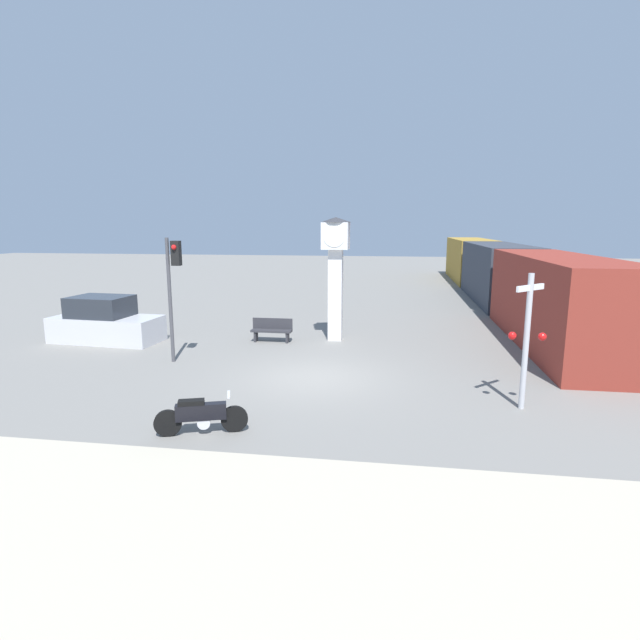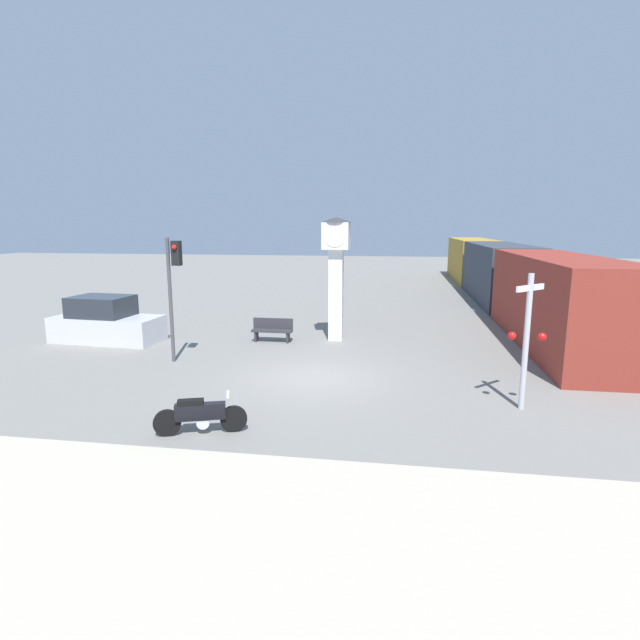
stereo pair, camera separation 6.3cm
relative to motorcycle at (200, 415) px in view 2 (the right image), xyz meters
The scene contains 9 objects.
ground_plane 4.82m from the motorcycle, 67.80° to the left, with size 120.00×120.00×0.00m, color slate.
sidewalk_strip 4.41m from the motorcycle, 65.60° to the right, with size 36.00×6.00×0.10m.
motorcycle is the anchor object (origin of this frame).
clock_tower 10.15m from the motorcycle, 79.36° to the left, with size 1.23×1.23×4.84m.
freight_train 23.96m from the motorcycle, 64.71° to the left, with size 2.80×34.46×3.40m.
traffic_light 6.76m from the motorcycle, 119.05° to the left, with size 0.50×0.35×4.14m.
railroad_crossing_signal 7.97m from the motorcycle, 20.09° to the left, with size 0.90×0.82×3.41m.
bench 8.90m from the motorcycle, 94.04° to the left, with size 1.60×0.44×0.92m.
parked_car 10.68m from the motorcycle, 131.98° to the left, with size 4.32×2.09×1.80m.
Camera 2 is at (2.40, -14.28, 4.55)m, focal length 28.00 mm.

